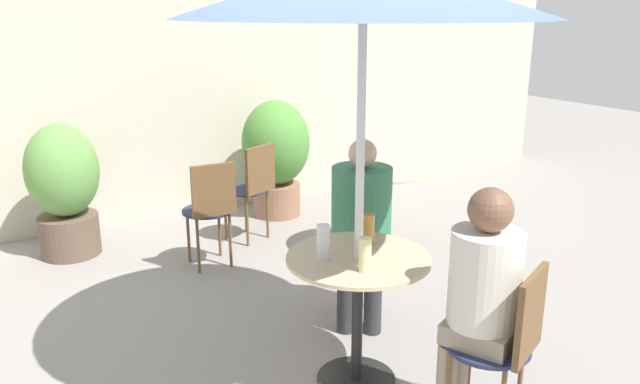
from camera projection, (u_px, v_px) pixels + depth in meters
The scene contains 15 objects.
ground_plane at pixel (344, 383), 3.44m from camera, with size 20.00×20.00×0.00m, color gray.
storefront_wall at pixel (153, 62), 5.78m from camera, with size 10.00×0.06×3.00m.
cafe_table_near at pixel (358, 289), 3.31m from camera, with size 0.76×0.76×0.74m.
cafe_table_far at pixel (383, 191), 5.06m from camera, with size 0.76×0.76×0.74m.
bistro_chair_0 at pixel (508, 337), 2.87m from camera, with size 0.44×0.45×0.87m.
bistro_chair_1 at pixel (361, 238), 4.10m from camera, with size 0.45×0.46×0.87m.
bistro_chair_2 at pixel (211, 204), 4.80m from camera, with size 0.40×0.40×0.87m.
bistro_chair_3 at pixel (253, 183), 5.39m from camera, with size 0.44×0.45×0.87m.
seated_person_0 at pixel (481, 289), 2.90m from camera, with size 0.39×0.41×1.23m.
seated_person_1 at pixel (361, 218), 3.90m from camera, with size 0.47×0.48×1.22m.
beer_glass_0 at pixel (366, 254), 3.06m from camera, with size 0.06×0.06×0.18m.
beer_glass_1 at pixel (369, 229), 3.40m from camera, with size 0.06×0.06×0.18m.
beer_glass_2 at pixel (323, 242), 3.22m from camera, with size 0.07×0.07×0.18m.
potted_plant_0 at pixel (64, 186), 5.07m from camera, with size 0.58×0.58×1.11m.
potted_plant_1 at pixel (276, 152), 6.06m from camera, with size 0.66×0.66×1.14m.
Camera 1 is at (-1.62, -2.53, 1.99)m, focal length 35.00 mm.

